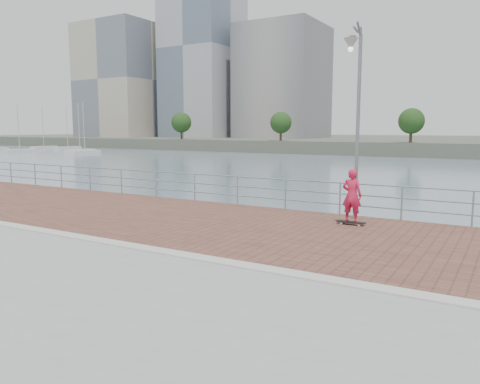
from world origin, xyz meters
The scene contains 8 objects.
water centered at (0.00, 0.00, -2.00)m, with size 400.00×400.00×0.00m, color slate.
brick_lane centered at (0.00, 3.60, 0.01)m, with size 40.00×6.80×0.02m, color brown.
curb centered at (0.00, 0.00, 0.03)m, with size 40.00×0.40×0.06m, color #B7B5AD.
guardrail centered at (0.00, 7.00, 0.69)m, with size 39.06×0.06×1.13m.
street_lamp centered at (1.71, 6.07, 4.19)m, with size 0.43×1.25×5.89m.
skateboard centered at (1.92, 5.43, 0.10)m, with size 0.87×0.23×0.10m.
skateboarder centered at (1.92, 5.43, 0.92)m, with size 0.60×0.39×1.64m, color #D41C44.
marina centered at (-82.68, 58.51, -1.54)m, with size 29.33×21.02×10.05m.
Camera 1 is at (6.16, -8.39, 2.95)m, focal length 35.00 mm.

